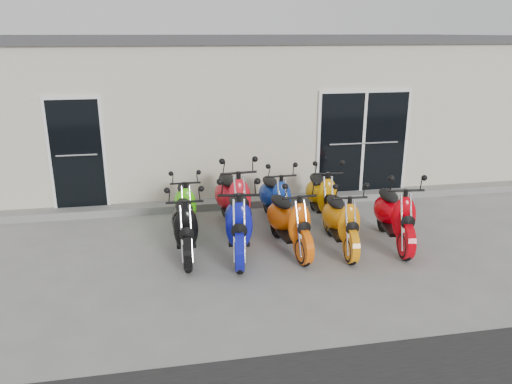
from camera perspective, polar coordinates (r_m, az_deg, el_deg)
ground at (r=8.50m, az=0.75°, el=-6.04°), size 80.00×80.00×0.00m
building at (r=13.05m, az=-3.78°, el=9.69°), size 14.00×6.00×3.20m
roof_cap at (r=12.92m, az=-3.93°, el=17.09°), size 14.20×6.20×0.16m
front_step at (r=10.33m, az=-1.45°, el=-1.19°), size 14.00×0.40×0.15m
door_left at (r=10.17m, az=-19.80°, el=4.39°), size 1.07×0.08×2.22m
door_right at (r=10.85m, az=12.12°, el=5.85°), size 2.02×0.08×2.22m
scooter_front_black at (r=7.95m, az=-8.16°, el=-2.93°), size 0.65×1.76×1.29m
scooter_front_blue at (r=7.89m, az=-2.00°, el=-2.41°), size 0.96×2.01×1.43m
scooter_front_orange_a at (r=8.07m, az=3.82°, el=-2.43°), size 0.87×1.84×1.31m
scooter_front_orange_b at (r=8.23m, az=9.74°, el=-2.38°), size 0.73×1.75×1.27m
scooter_front_red at (r=8.59m, az=15.64°, el=-1.64°), size 0.91×1.90×1.35m
scooter_back_green at (r=9.06m, az=-8.10°, el=-0.58°), size 0.60×1.64×1.21m
scooter_back_red at (r=8.93m, az=-2.67°, el=0.16°), size 0.89×2.04×1.47m
scooter_back_blue at (r=9.21m, az=2.21°, el=0.12°), size 0.70×1.76×1.28m
scooter_back_yellow at (r=9.44m, az=7.52°, el=0.44°), size 0.75×1.78×1.29m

